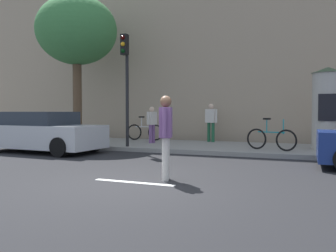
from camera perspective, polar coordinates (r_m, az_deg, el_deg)
ground_plane at (r=7.51m, az=-5.43°, el=-8.90°), size 80.00×80.00×0.00m
sidewalk_curb at (r=14.02m, az=8.03°, el=-3.38°), size 36.00×4.00×0.15m
lane_markings at (r=7.51m, az=-5.43°, el=-8.87°), size 25.80×0.16×0.01m
building_backdrop at (r=19.19m, az=11.90°, el=13.29°), size 36.00×5.00×10.26m
traffic_light at (r=13.53m, az=-6.73°, el=8.59°), size 0.24×0.45×4.14m
poster_column at (r=13.49m, az=23.92°, el=2.63°), size 1.09×1.09×2.83m
street_tree at (r=16.99m, az=-14.26°, el=14.34°), size 3.56×3.56×6.43m
pedestrian_with_bag at (r=7.61m, az=-0.35°, el=-0.71°), size 0.34×0.57×1.79m
pedestrian_in_dark_shirt at (r=14.94m, az=-2.57°, el=0.63°), size 0.30×0.59×1.51m
pedestrian_in_light_jacket at (r=15.61m, az=6.83°, el=1.02°), size 0.59×0.38×1.64m
bicycle_leaning at (r=12.67m, az=16.00°, el=-1.94°), size 1.72×0.55×1.09m
bicycle_upright at (r=16.45m, az=-3.70°, el=-0.90°), size 1.77×0.13×1.09m
parked_car_blue at (r=13.70m, az=-19.38°, el=-0.96°), size 4.53×2.17×1.45m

